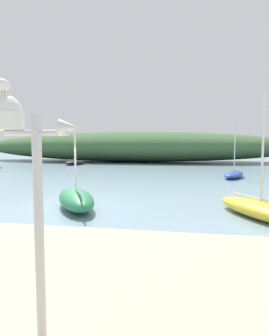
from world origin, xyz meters
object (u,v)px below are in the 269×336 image
Objects in this scene: sailboat_outer_mooring at (234,174)px; sailboat_far_left at (261,209)px; sailboat_near_shore at (76,199)px; seagull_on_radar at (2,83)px; mast_structure at (16,142)px; sailboat_east_reach at (75,163)px.

sailboat_outer_mooring is 0.93× the size of sailboat_far_left.
sailboat_near_shore is 0.89× the size of sailboat_far_left.
sailboat_near_shore is at bearing 105.75° from seagull_on_radar.
sailboat_near_shore is (-2.42, 8.05, -2.33)m from mast_structure.
sailboat_east_reach reaches higher than sailboat_near_shore.
mast_structure is 0.78× the size of sailboat_near_shore.
seagull_on_radar is at bearing -105.75° from sailboat_outer_mooring.
sailboat_outer_mooring is at bearing -31.05° from sailboat_east_reach.
sailboat_outer_mooring is at bearing 85.94° from sailboat_far_left.
seagull_on_radar is at bearing -74.25° from sailboat_near_shore.
mast_structure is at bearing -105.38° from sailboat_outer_mooring.
sailboat_far_left is at bearing -94.06° from sailboat_outer_mooring.
seagull_on_radar is 21.25m from sailboat_outer_mooring.
sailboat_near_shore reaches higher than seagull_on_radar.
sailboat_near_shore is at bearing -123.28° from sailboat_outer_mooring.
sailboat_east_reach is 0.94× the size of sailboat_outer_mooring.
sailboat_far_left is at bearing 58.92° from mast_structure.
seagull_on_radar is at bearing -121.80° from sailboat_far_left.
sailboat_east_reach is at bearing 110.43° from mast_structure.
seagull_on_radar is 0.07× the size of sailboat_far_left.
sailboat_near_shore reaches higher than mast_structure.
sailboat_far_left reaches higher than sailboat_outer_mooring.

